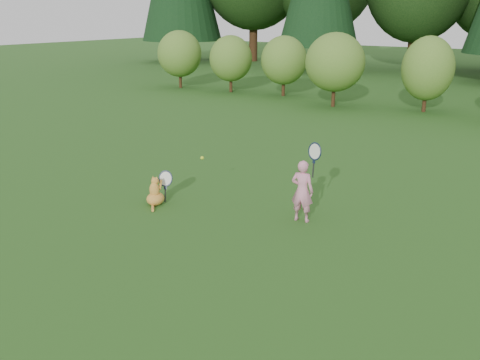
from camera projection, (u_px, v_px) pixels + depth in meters
The scene contains 5 objects.
ground at pixel (203, 230), 8.88m from camera, with size 100.00×100.00×0.00m, color #1C4A14.
shrub_row at pixel (432, 74), 18.70m from camera, with size 28.00×3.00×2.80m, color #4D7A26, non-canonical shape.
child at pixel (303, 190), 9.10m from camera, with size 0.62×0.35×1.63m.
cat at pixel (156, 190), 9.99m from camera, with size 0.51×0.83×0.73m.
tennis_ball at pixel (202, 158), 10.29m from camera, with size 0.07×0.07×0.07m.
Camera 1 is at (5.15, -6.44, 3.47)m, focal length 40.00 mm.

